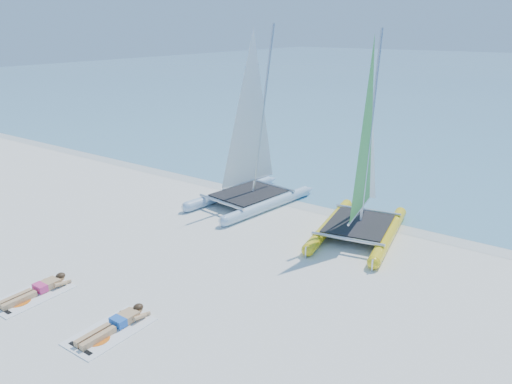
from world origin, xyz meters
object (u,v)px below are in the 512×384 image
catamaran_blue (250,152)px  sunbather_b (117,323)px  catamaran_yellow (366,170)px  towel_a (32,296)px  towel_b (110,331)px  sunbather_a (39,289)px

catamaran_blue → sunbather_b: catamaran_blue is taller
catamaran_blue → catamaran_yellow: (4.42, 0.04, 0.06)m
catamaran_blue → catamaran_yellow: bearing=8.2°
catamaran_yellow → sunbather_b: catamaran_yellow is taller
towel_a → catamaran_blue: bearing=87.5°
catamaran_yellow → towel_b: 8.88m
sunbather_a → sunbather_b: (2.75, 0.14, 0.00)m
sunbather_a → towel_b: size_ratio=0.93×
catamaran_yellow → towel_a: (-4.80, -8.55, -2.01)m
catamaran_yellow → sunbather_b: size_ratio=3.72×
catamaran_blue → towel_a: size_ratio=3.54×
towel_a → sunbather_b: sunbather_b is taller
catamaran_yellow → sunbather_a: (-4.80, -8.36, -1.90)m
towel_b → sunbather_a: bearing=179.0°
towel_a → towel_b: size_ratio=1.00×
towel_b → towel_a: bearing=-177.0°
sunbather_a → towel_a: bearing=-90.0°
towel_a → towel_b: bearing=3.0°
catamaran_yellow → sunbather_a: size_ratio=3.72×
catamaran_blue → towel_a: (-0.37, -8.51, -1.95)m
towel_b → sunbather_b: bearing=90.0°
catamaran_blue → sunbather_b: bearing=-66.1°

